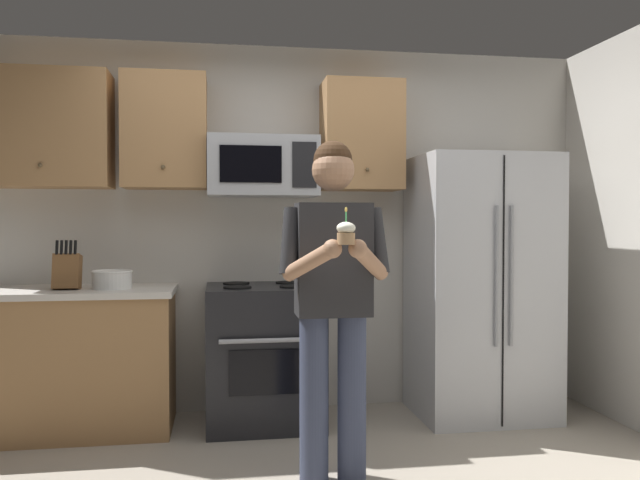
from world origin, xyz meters
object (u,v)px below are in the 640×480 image
(oven_range, at_px, (264,354))
(person, at_px, (333,289))
(refrigerator, at_px, (480,286))
(microwave, at_px, (263,167))
(cupcake, at_px, (346,233))
(knife_block, at_px, (67,271))
(bowl_large_white, at_px, (112,279))

(oven_range, xyz_separation_m, person, (0.29, -1.01, 0.53))
(refrigerator, xyz_separation_m, person, (-1.21, -0.97, 0.10))
(microwave, relative_size, cupcake, 4.26)
(refrigerator, relative_size, person, 1.02)
(knife_block, xyz_separation_m, bowl_large_white, (0.27, 0.00, -0.05))
(refrigerator, height_order, person, refrigerator)
(refrigerator, relative_size, bowl_large_white, 7.10)
(oven_range, height_order, cupcake, cupcake)
(person, bearing_deg, refrigerator, 38.67)
(oven_range, xyz_separation_m, knife_block, (-1.24, -0.03, 0.57))
(bowl_large_white, bearing_deg, oven_range, 1.70)
(refrigerator, bearing_deg, oven_range, 178.50)
(refrigerator, bearing_deg, microwave, 173.97)
(refrigerator, bearing_deg, cupcake, -133.03)
(bowl_large_white, bearing_deg, cupcake, -46.23)
(person, bearing_deg, oven_range, 105.83)
(oven_range, relative_size, cupcake, 5.36)
(microwave, bearing_deg, refrigerator, -6.03)
(bowl_large_white, distance_m, cupcake, 1.84)
(refrigerator, distance_m, cupcake, 1.82)
(microwave, bearing_deg, person, -75.77)
(microwave, relative_size, bowl_large_white, 2.92)
(oven_range, xyz_separation_m, bowl_large_white, (-0.97, -0.03, 0.52))
(oven_range, distance_m, knife_block, 1.37)
(oven_range, relative_size, knife_block, 2.91)
(microwave, xyz_separation_m, cupcake, (0.29, -1.46, -0.43))
(oven_range, relative_size, person, 0.53)
(refrigerator, distance_m, person, 1.56)
(bowl_large_white, height_order, cupcake, cupcake)
(oven_range, bearing_deg, refrigerator, -1.50)
(microwave, bearing_deg, oven_range, -90.02)
(oven_range, distance_m, refrigerator, 1.56)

